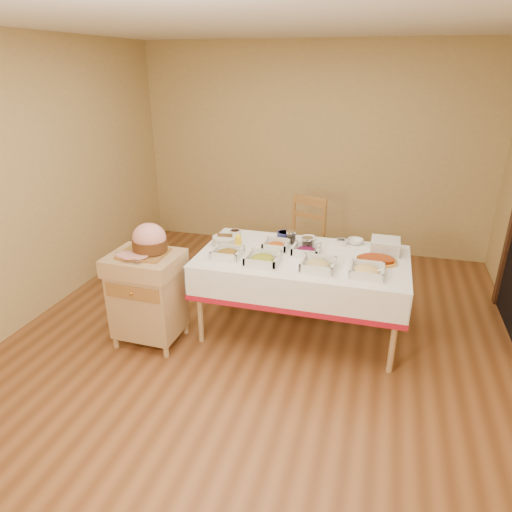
{
  "coord_description": "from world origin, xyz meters",
  "views": [
    {
      "loc": [
        0.91,
        -3.36,
        2.31
      ],
      "look_at": [
        -0.1,
        0.2,
        0.75
      ],
      "focal_mm": 32.0,
      "sensor_mm": 36.0,
      "label": 1
    }
  ],
  "objects_px": {
    "butcher_cart": "(148,293)",
    "preserve_jar_right": "(307,245)",
    "mustard_bottle": "(238,243)",
    "bread_basket": "(225,241)",
    "brass_platter": "(377,260)",
    "dining_chair": "(301,242)",
    "dining_table": "(302,272)",
    "ham_on_board": "(149,241)",
    "preserve_jar_left": "(291,238)",
    "plate_stack": "(385,246)"
  },
  "relations": [
    {
      "from": "brass_platter",
      "to": "preserve_jar_left",
      "type": "bearing_deg",
      "value": 162.94
    },
    {
      "from": "preserve_jar_left",
      "to": "mustard_bottle",
      "type": "bearing_deg",
      "value": -140.69
    },
    {
      "from": "dining_table",
      "to": "bread_basket",
      "type": "xyz_separation_m",
      "value": [
        -0.74,
        0.05,
        0.21
      ]
    },
    {
      "from": "butcher_cart",
      "to": "bread_basket",
      "type": "xyz_separation_m",
      "value": [
        0.52,
        0.58,
        0.33
      ]
    },
    {
      "from": "butcher_cart",
      "to": "dining_chair",
      "type": "height_order",
      "value": "dining_chair"
    },
    {
      "from": "plate_stack",
      "to": "brass_platter",
      "type": "height_order",
      "value": "plate_stack"
    },
    {
      "from": "brass_platter",
      "to": "plate_stack",
      "type": "bearing_deg",
      "value": 76.46
    },
    {
      "from": "mustard_bottle",
      "to": "plate_stack",
      "type": "height_order",
      "value": "mustard_bottle"
    },
    {
      "from": "dining_table",
      "to": "plate_stack",
      "type": "bearing_deg",
      "value": 22.05
    },
    {
      "from": "butcher_cart",
      "to": "plate_stack",
      "type": "relative_size",
      "value": 3.36
    },
    {
      "from": "dining_chair",
      "to": "bread_basket",
      "type": "bearing_deg",
      "value": -120.94
    },
    {
      "from": "dining_chair",
      "to": "butcher_cart",
      "type": "bearing_deg",
      "value": -125.38
    },
    {
      "from": "dining_chair",
      "to": "bread_basket",
      "type": "height_order",
      "value": "dining_chair"
    },
    {
      "from": "dining_chair",
      "to": "preserve_jar_left",
      "type": "xyz_separation_m",
      "value": [
        0.02,
        -0.71,
        0.3
      ]
    },
    {
      "from": "mustard_bottle",
      "to": "brass_platter",
      "type": "height_order",
      "value": "mustard_bottle"
    },
    {
      "from": "dining_chair",
      "to": "mustard_bottle",
      "type": "distance_m",
      "value": 1.16
    },
    {
      "from": "bread_basket",
      "to": "brass_platter",
      "type": "xyz_separation_m",
      "value": [
        1.37,
        -0.03,
        -0.02
      ]
    },
    {
      "from": "dining_chair",
      "to": "brass_platter",
      "type": "relative_size",
      "value": 2.92
    },
    {
      "from": "dining_chair",
      "to": "preserve_jar_right",
      "type": "distance_m",
      "value": 0.93
    },
    {
      "from": "dining_chair",
      "to": "plate_stack",
      "type": "xyz_separation_m",
      "value": [
        0.87,
        -0.7,
        0.31
      ]
    },
    {
      "from": "dining_table",
      "to": "butcher_cart",
      "type": "distance_m",
      "value": 1.37
    },
    {
      "from": "ham_on_board",
      "to": "brass_platter",
      "type": "height_order",
      "value": "ham_on_board"
    },
    {
      "from": "dining_table",
      "to": "bread_basket",
      "type": "bearing_deg",
      "value": 175.83
    },
    {
      "from": "bread_basket",
      "to": "plate_stack",
      "type": "distance_m",
      "value": 1.45
    },
    {
      "from": "ham_on_board",
      "to": "dining_table",
      "type": "bearing_deg",
      "value": 22.23
    },
    {
      "from": "preserve_jar_left",
      "to": "mustard_bottle",
      "type": "relative_size",
      "value": 0.65
    },
    {
      "from": "butcher_cart",
      "to": "mustard_bottle",
      "type": "relative_size",
      "value": 4.61
    },
    {
      "from": "dining_chair",
      "to": "preserve_jar_right",
      "type": "bearing_deg",
      "value": -76.7
    },
    {
      "from": "dining_table",
      "to": "ham_on_board",
      "type": "height_order",
      "value": "ham_on_board"
    },
    {
      "from": "dining_table",
      "to": "ham_on_board",
      "type": "relative_size",
      "value": 4.48
    },
    {
      "from": "ham_on_board",
      "to": "mustard_bottle",
      "type": "bearing_deg",
      "value": 33.86
    },
    {
      "from": "preserve_jar_left",
      "to": "preserve_jar_right",
      "type": "xyz_separation_m",
      "value": [
        0.18,
        -0.15,
        0.0
      ]
    },
    {
      "from": "mustard_bottle",
      "to": "brass_platter",
      "type": "xyz_separation_m",
      "value": [
        1.2,
        0.09,
        -0.06
      ]
    },
    {
      "from": "butcher_cart",
      "to": "preserve_jar_right",
      "type": "distance_m",
      "value": 1.47
    },
    {
      "from": "butcher_cart",
      "to": "plate_stack",
      "type": "distance_m",
      "value": 2.14
    },
    {
      "from": "bread_basket",
      "to": "plate_stack",
      "type": "bearing_deg",
      "value": 8.93
    },
    {
      "from": "preserve_jar_right",
      "to": "mustard_bottle",
      "type": "xyz_separation_m",
      "value": [
        -0.59,
        -0.19,
        0.02
      ]
    },
    {
      "from": "dining_chair",
      "to": "plate_stack",
      "type": "bearing_deg",
      "value": -38.68
    },
    {
      "from": "ham_on_board",
      "to": "plate_stack",
      "type": "relative_size",
      "value": 1.63
    },
    {
      "from": "ham_on_board",
      "to": "dining_chair",
      "type": "bearing_deg",
      "value": 55.09
    },
    {
      "from": "dining_table",
      "to": "preserve_jar_left",
      "type": "relative_size",
      "value": 15.37
    },
    {
      "from": "dining_chair",
      "to": "ham_on_board",
      "type": "height_order",
      "value": "ham_on_board"
    },
    {
      "from": "mustard_bottle",
      "to": "bread_basket",
      "type": "height_order",
      "value": "mustard_bottle"
    },
    {
      "from": "butcher_cart",
      "to": "plate_stack",
      "type": "height_order",
      "value": "plate_stack"
    },
    {
      "from": "mustard_bottle",
      "to": "dining_table",
      "type": "bearing_deg",
      "value": 6.5
    },
    {
      "from": "bread_basket",
      "to": "plate_stack",
      "type": "relative_size",
      "value": 0.93
    },
    {
      "from": "dining_table",
      "to": "brass_platter",
      "type": "height_order",
      "value": "brass_platter"
    },
    {
      "from": "butcher_cart",
      "to": "bread_basket",
      "type": "relative_size",
      "value": 3.6
    },
    {
      "from": "dining_chair",
      "to": "mustard_bottle",
      "type": "height_order",
      "value": "dining_chair"
    },
    {
      "from": "bread_basket",
      "to": "brass_platter",
      "type": "bearing_deg",
      "value": -1.13
    }
  ]
}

